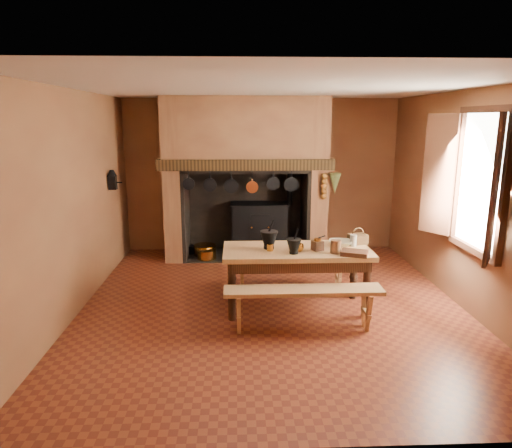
{
  "coord_description": "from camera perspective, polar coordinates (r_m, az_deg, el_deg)",
  "views": [
    {
      "loc": [
        -0.45,
        -5.71,
        2.42
      ],
      "look_at": [
        -0.2,
        0.3,
        1.04
      ],
      "focal_mm": 32.0,
      "sensor_mm": 36.0,
      "label": 1
    }
  ],
  "objects": [
    {
      "name": "floor",
      "position": [
        6.22,
        1.99,
        -10.01
      ],
      "size": [
        5.5,
        5.5,
        0.0
      ],
      "primitive_type": "plane",
      "color": "brown",
      "rests_on": "ground"
    },
    {
      "name": "ceiling",
      "position": [
        5.74,
        2.21,
        16.69
      ],
      "size": [
        5.5,
        5.5,
        0.0
      ],
      "primitive_type": "plane",
      "rotation": [
        3.14,
        0.0,
        0.0
      ],
      "color": "silver",
      "rests_on": "back_wall"
    },
    {
      "name": "back_wall",
      "position": [
        8.53,
        0.66,
        6.05
      ],
      "size": [
        5.0,
        0.02,
        2.8
      ],
      "primitive_type": "cube",
      "color": "#8F5F39",
      "rests_on": "floor"
    },
    {
      "name": "wall_left",
      "position": [
        6.15,
        -21.84,
        2.43
      ],
      "size": [
        0.02,
        5.5,
        2.8
      ],
      "primitive_type": "cube",
      "color": "#8F5F39",
      "rests_on": "floor"
    },
    {
      "name": "wall_right",
      "position": [
        6.51,
        24.65,
        2.71
      ],
      "size": [
        0.02,
        5.5,
        2.8
      ],
      "primitive_type": "cube",
      "color": "#8F5F39",
      "rests_on": "floor"
    },
    {
      "name": "wall_front",
      "position": [
        3.16,
        5.97,
        -6.03
      ],
      "size": [
        5.0,
        0.02,
        2.8
      ],
      "primitive_type": "cube",
      "color": "#8F5F39",
      "rests_on": "floor"
    },
    {
      "name": "chimney_breast",
      "position": [
        8.04,
        -1.33,
        8.58
      ],
      "size": [
        2.95,
        0.96,
        2.8
      ],
      "color": "#8F5F39",
      "rests_on": "floor"
    },
    {
      "name": "iron_range",
      "position": [
        8.39,
        0.46,
        -0.42
      ],
      "size": [
        1.12,
        0.55,
        1.6
      ],
      "color": "black",
      "rests_on": "floor"
    },
    {
      "name": "hearth_pans",
      "position": [
        8.28,
        -6.46,
        -3.47
      ],
      "size": [
        0.51,
        0.62,
        0.2
      ],
      "color": "#B6792A",
      "rests_on": "floor"
    },
    {
      "name": "hanging_pans",
      "position": [
        7.59,
        -1.53,
        4.89
      ],
      "size": [
        1.92,
        0.29,
        0.27
      ],
      "color": "black",
      "rests_on": "chimney_breast"
    },
    {
      "name": "onion_string",
      "position": [
        7.71,
        8.5,
        4.65
      ],
      "size": [
        0.12,
        0.1,
        0.46
      ],
      "primitive_type": null,
      "color": "#A0561D",
      "rests_on": "chimney_breast"
    },
    {
      "name": "herb_bunch",
      "position": [
        7.74,
        9.83,
        5.01
      ],
      "size": [
        0.2,
        0.2,
        0.35
      ],
      "primitive_type": "cone",
      "rotation": [
        3.14,
        0.0,
        0.0
      ],
      "color": "#525C2B",
      "rests_on": "chimney_breast"
    },
    {
      "name": "window",
      "position": [
        6.04,
        25.32,
        4.83
      ],
      "size": [
        0.39,
        1.75,
        1.76
      ],
      "color": "white",
      "rests_on": "wall_right"
    },
    {
      "name": "wall_coffee_mill",
      "position": [
        7.57,
        -17.52,
        5.47
      ],
      "size": [
        0.23,
        0.16,
        0.31
      ],
      "color": "black",
      "rests_on": "wall_left"
    },
    {
      "name": "work_table",
      "position": [
        5.88,
        5.11,
        -4.31
      ],
      "size": [
        1.88,
        0.83,
        0.81
      ],
      "color": "tan",
      "rests_on": "floor"
    },
    {
      "name": "bench_front",
      "position": [
        5.39,
        5.92,
        -9.31
      ],
      "size": [
        1.84,
        0.32,
        0.52
      ],
      "color": "tan",
      "rests_on": "floor"
    },
    {
      "name": "bench_back",
      "position": [
        6.58,
        4.33,
        -5.35
      ],
      "size": [
        1.72,
        0.3,
        0.48
      ],
      "color": "tan",
      "rests_on": "floor"
    },
    {
      "name": "mortar_large",
      "position": [
        5.8,
        1.64,
        -1.86
      ],
      "size": [
        0.23,
        0.23,
        0.39
      ],
      "rotation": [
        0.0,
        0.0,
        0.05
      ],
      "color": "black",
      "rests_on": "work_table"
    },
    {
      "name": "mortar_small",
      "position": [
        5.61,
        4.76,
        -2.68
      ],
      "size": [
        0.19,
        0.19,
        0.32
      ],
      "rotation": [
        0.0,
        0.0,
        0.12
      ],
      "color": "black",
      "rests_on": "work_table"
    },
    {
      "name": "coffee_grinder",
      "position": [
        5.79,
        7.7,
        -2.59
      ],
      "size": [
        0.18,
        0.16,
        0.19
      ],
      "rotation": [
        0.0,
        0.0,
        0.42
      ],
      "color": "#3D2113",
      "rests_on": "work_table"
    },
    {
      "name": "brass_mug_a",
      "position": [
        5.73,
        1.77,
        -2.94
      ],
      "size": [
        0.08,
        0.08,
        0.09
      ],
      "primitive_type": "cylinder",
      "rotation": [
        0.0,
        0.0,
        -0.08
      ],
      "color": "#B6792A",
      "rests_on": "work_table"
    },
    {
      "name": "brass_mug_b",
      "position": [
        5.88,
        5.11,
        -2.52
      ],
      "size": [
        0.09,
        0.09,
        0.1
      ],
      "primitive_type": "cylinder",
      "rotation": [
        0.0,
        0.0,
        0.05
      ],
      "color": "#B6792A",
      "rests_on": "work_table"
    },
    {
      "name": "mixing_bowl",
      "position": [
        6.05,
        10.5,
        -2.37
      ],
      "size": [
        0.34,
        0.34,
        0.07
      ],
      "primitive_type": "imported",
      "rotation": [
        0.0,
        0.0,
        -0.14
      ],
      "color": "#BCB491",
      "rests_on": "work_table"
    },
    {
      "name": "stoneware_crock",
      "position": [
        5.71,
        9.94,
        -2.79
      ],
      "size": [
        0.15,
        0.15,
        0.17
      ],
      "primitive_type": "cylinder",
      "rotation": [
        0.0,
        0.0,
        -0.16
      ],
      "color": "brown",
      "rests_on": "work_table"
    },
    {
      "name": "glass_jar",
      "position": [
        6.06,
        12.06,
        -2.01
      ],
      "size": [
        0.09,
        0.09,
        0.15
      ],
      "primitive_type": "cylinder",
      "rotation": [
        0.0,
        0.0,
        0.02
      ],
      "color": "beige",
      "rests_on": "work_table"
    },
    {
      "name": "wicker_basket",
      "position": [
        6.19,
        12.6,
        -1.77
      ],
      "size": [
        0.27,
        0.22,
        0.22
      ],
      "rotation": [
        0.0,
        0.0,
        0.29
      ],
      "color": "#432A14",
      "rests_on": "work_table"
    },
    {
      "name": "wooden_tray",
      "position": [
        5.68,
        12.2,
        -3.56
      ],
      "size": [
        0.38,
        0.33,
        0.05
      ],
      "primitive_type": "cube",
      "rotation": [
        0.0,
        0.0,
        -0.37
      ],
      "color": "#3D2113",
      "rests_on": "work_table"
    },
    {
      "name": "brass_cup",
      "position": [
        5.73,
        5.41,
        -2.96
      ],
      "size": [
        0.15,
        0.15,
        0.09
      ],
      "primitive_type": "imported",
      "rotation": [
        0.0,
        0.0,
        0.31
      ],
      "color": "#B6792A",
      "rests_on": "work_table"
    }
  ]
}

